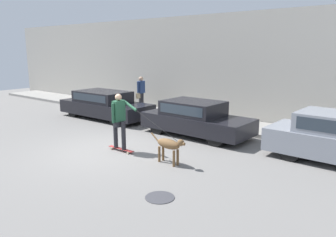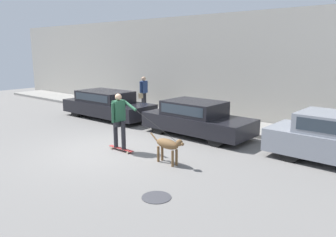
% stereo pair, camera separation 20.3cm
% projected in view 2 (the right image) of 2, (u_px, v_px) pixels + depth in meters
% --- Properties ---
extents(ground_plane, '(36.00, 36.00, 0.00)m').
position_uv_depth(ground_plane, '(112.00, 150.00, 10.09)').
color(ground_plane, slate).
extents(back_wall, '(32.00, 0.30, 4.57)m').
position_uv_depth(back_wall, '(221.00, 67.00, 14.45)').
color(back_wall, '#ADA89E').
rests_on(back_wall, ground_plane).
extents(sidewalk_curb, '(30.00, 2.07, 0.14)m').
position_uv_depth(sidewalk_curb, '(205.00, 121.00, 13.99)').
color(sidewalk_curb, gray).
rests_on(sidewalk_curb, ground_plane).
extents(parked_car_0, '(4.50, 1.74, 1.22)m').
position_uv_depth(parked_car_0, '(107.00, 105.00, 14.80)').
color(parked_car_0, black).
rests_on(parked_car_0, ground_plane).
extents(parked_car_1, '(4.06, 1.76, 1.25)m').
position_uv_depth(parked_car_1, '(197.00, 119.00, 11.74)').
color(parked_car_1, black).
rests_on(parked_car_1, ground_plane).
extents(dog, '(1.26, 0.35, 0.77)m').
position_uv_depth(dog, '(168.00, 145.00, 8.82)').
color(dog, brown).
rests_on(dog, ground_plane).
extents(skateboarder, '(2.77, 0.54, 1.76)m').
position_uv_depth(skateboarder, '(119.00, 119.00, 9.86)').
color(skateboarder, beige).
rests_on(skateboarder, ground_plane).
extents(pedestrian_with_bag, '(0.25, 0.67, 1.61)m').
position_uv_depth(pedestrian_with_bag, '(144.00, 91.00, 16.17)').
color(pedestrian_with_bag, '#28282D').
rests_on(pedestrian_with_bag, sidewalk_curb).
extents(manhole_cover, '(0.63, 0.63, 0.01)m').
position_uv_depth(manhole_cover, '(156.00, 197.00, 6.88)').
color(manhole_cover, '#38383D').
rests_on(manhole_cover, ground_plane).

